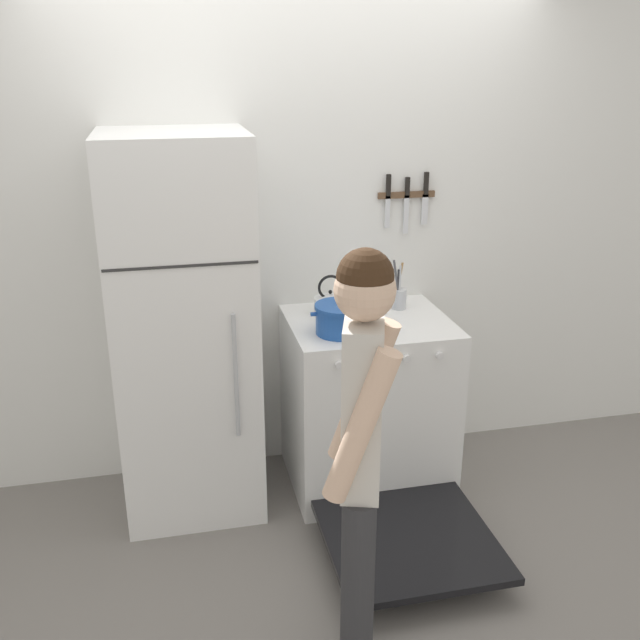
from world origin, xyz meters
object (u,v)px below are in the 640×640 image
Objects in this scene: refrigerator at (185,331)px; person at (361,454)px; utensil_jar at (399,297)px; dutch_oven_pot at (341,319)px; tea_kettle at (331,303)px; stove_range at (369,406)px.

person is at bearing -67.66° from refrigerator.
person is (-0.59, -1.38, -0.06)m from utensil_jar.
dutch_oven_pot is 0.18× the size of person.
tea_kettle is at bearing 8.40° from refrigerator.
refrigerator is at bearing 176.07° from stove_range.
person is (-0.21, -1.10, -0.06)m from dutch_oven_pot.
dutch_oven_pot is 1.40× the size of tea_kettle.
refrigerator is 6.32× the size of dutch_oven_pot.
stove_range is at bearing 27.65° from dutch_oven_pot.
dutch_oven_pot is at bearing 6.79° from person.
stove_range is 0.58m from tea_kettle.
refrigerator is 7.06× the size of utensil_jar.
dutch_oven_pot is at bearing -93.07° from tea_kettle.
stove_range is 5.35× the size of utensil_jar.
person reaches higher than dutch_oven_pot.
dutch_oven_pot is 0.27m from tea_kettle.
person reaches higher than tea_kettle.
tea_kettle is (0.01, 0.27, -0.01)m from dutch_oven_pot.
tea_kettle is at bearing 8.28° from person.
refrigerator is 8.83× the size of tea_kettle.
dutch_oven_pot is 1.13m from person.
stove_range is at bearing -3.93° from refrigerator.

